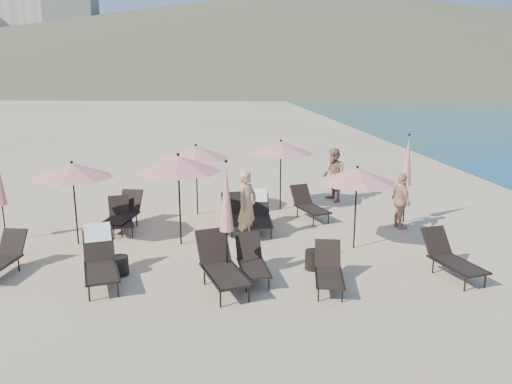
{
  "coord_description": "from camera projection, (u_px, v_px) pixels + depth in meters",
  "views": [
    {
      "loc": [
        -1.16,
        -10.15,
        4.33
      ],
      "look_at": [
        -0.16,
        3.5,
        1.1
      ],
      "focal_mm": 35.0,
      "sensor_mm": 36.0,
      "label": 1
    }
  ],
  "objects": [
    {
      "name": "volcanic_headland",
      "position": [
        337.0,
        37.0,
        303.68
      ],
      "size": [
        690.0,
        690.0,
        55.0
      ],
      "color": "brown",
      "rests_on": "ground"
    },
    {
      "name": "lounger_0",
      "position": [
        1.0,
        257.0,
        10.97
      ],
      "size": [
        0.82,
        1.59,
        0.87
      ],
      "rotation": [
        0.0,
        0.0,
        -0.16
      ],
      "color": "black",
      "rests_on": "ground"
    },
    {
      "name": "lounger_10",
      "position": [
        309.0,
        205.0,
        15.31
      ],
      "size": [
        1.1,
        1.74,
        0.93
      ],
      "rotation": [
        0.0,
        0.0,
        0.32
      ],
      "color": "black",
      "rests_on": "ground"
    },
    {
      "name": "lounger_7",
      "position": [
        121.0,
        217.0,
        14.06
      ],
      "size": [
        0.96,
        1.65,
        0.89
      ],
      "rotation": [
        0.0,
        0.0,
        0.26
      ],
      "color": "black",
      "rests_on": "ground"
    },
    {
      "name": "beachgoer_a",
      "position": [
        247.0,
        206.0,
        13.14
      ],
      "size": [
        0.79,
        0.83,
        1.91
      ],
      "primitive_type": "imported",
      "rotation": [
        0.0,
        0.0,
        0.89
      ],
      "color": "tan",
      "rests_on": "ground"
    },
    {
      "name": "lounger_6",
      "position": [
        124.0,
        213.0,
        14.31
      ],
      "size": [
        1.03,
        1.83,
        0.99
      ],
      "rotation": [
        0.0,
        0.0,
        -0.23
      ],
      "color": "black",
      "rests_on": "ground"
    },
    {
      "name": "lounger_8",
      "position": [
        236.0,
        214.0,
        14.28
      ],
      "size": [
        0.86,
        1.69,
        0.93
      ],
      "rotation": [
        0.0,
        0.0,
        0.15
      ],
      "color": "black",
      "rests_on": "ground"
    },
    {
      "name": "beachgoer_b",
      "position": [
        334.0,
        175.0,
        17.27
      ],
      "size": [
        0.9,
        1.05,
        1.86
      ],
      "primitive_type": "imported",
      "rotation": [
        0.0,
        0.0,
        -1.33
      ],
      "color": "#A86E57",
      "rests_on": "ground"
    },
    {
      "name": "umbrella_open_0",
      "position": [
        72.0,
        171.0,
        12.6
      ],
      "size": [
        2.06,
        2.06,
        2.22
      ],
      "color": "black",
      "rests_on": "ground"
    },
    {
      "name": "side_table_0",
      "position": [
        120.0,
        266.0,
        11.01
      ],
      "size": [
        0.37,
        0.37,
        0.43
      ],
      "primitive_type": "cylinder",
      "color": "black",
      "rests_on": "ground"
    },
    {
      "name": "beachgoer_c",
      "position": [
        401.0,
        201.0,
        14.24
      ],
      "size": [
        0.53,
        1.0,
        1.62
      ],
      "primitive_type": "imported",
      "rotation": [
        0.0,
        0.0,
        1.71
      ],
      "color": "tan",
      "rests_on": "ground"
    },
    {
      "name": "umbrella_closed_1",
      "position": [
        407.0,
        161.0,
        14.56
      ],
      "size": [
        0.31,
        0.31,
        2.67
      ],
      "color": "black",
      "rests_on": "ground"
    },
    {
      "name": "lounger_9",
      "position": [
        259.0,
        213.0,
        14.16
      ],
      "size": [
        0.64,
        1.7,
        1.05
      ],
      "rotation": [
        0.0,
        0.0,
        -0.01
      ],
      "color": "black",
      "rests_on": "ground"
    },
    {
      "name": "lounger_3",
      "position": [
        252.0,
        261.0,
        10.79
      ],
      "size": [
        0.72,
        1.55,
        0.87
      ],
      "rotation": [
        0.0,
        0.0,
        0.1
      ],
      "color": "black",
      "rests_on": "ground"
    },
    {
      "name": "lounger_5",
      "position": [
        451.0,
        257.0,
        10.9
      ],
      "size": [
        1.0,
        1.73,
        0.94
      ],
      "rotation": [
        0.0,
        0.0,
        0.25
      ],
      "color": "black",
      "rests_on": "ground"
    },
    {
      "name": "umbrella_closed_0",
      "position": [
        226.0,
        198.0,
        10.32
      ],
      "size": [
        0.31,
        0.31,
        2.65
      ],
      "color": "black",
      "rests_on": "ground"
    },
    {
      "name": "umbrella_open_4",
      "position": [
        281.0,
        148.0,
        15.99
      ],
      "size": [
        2.15,
        2.15,
        2.31
      ],
      "color": "black",
      "rests_on": "ground"
    },
    {
      "name": "ground",
      "position": [
        275.0,
        277.0,
        10.92
      ],
      "size": [
        800.0,
        800.0,
        0.0
      ],
      "primitive_type": "plane",
      "color": "#D6BA8C",
      "rests_on": "ground"
    },
    {
      "name": "lounger_2",
      "position": [
        221.0,
        265.0,
        10.28
      ],
      "size": [
        1.2,
        1.96,
        1.06
      ],
      "rotation": [
        0.0,
        0.0,
        0.29
      ],
      "color": "black",
      "rests_on": "ground"
    },
    {
      "name": "umbrella_open_3",
      "position": [
        196.0,
        152.0,
        15.41
      ],
      "size": [
        2.09,
        2.09,
        2.25
      ],
      "color": "black",
      "rests_on": "ground"
    },
    {
      "name": "lounger_4",
      "position": [
        329.0,
        270.0,
        10.32
      ],
      "size": [
        0.78,
        1.54,
        0.85
      ],
      "rotation": [
        0.0,
        0.0,
        -0.16
      ],
      "color": "black",
      "rests_on": "ground"
    },
    {
      "name": "lounger_1",
      "position": [
        100.0,
        258.0,
        10.57
      ],
      "size": [
        1.1,
        1.89,
        1.12
      ],
      "rotation": [
        0.0,
        0.0,
        0.27
      ],
      "color": "black",
      "rests_on": "ground"
    },
    {
      "name": "umbrella_open_1",
      "position": [
        178.0,
        164.0,
        12.57
      ],
      "size": [
        2.25,
        2.25,
        2.42
      ],
      "color": "black",
      "rests_on": "ground"
    },
    {
      "name": "hotel_skyline",
      "position": [
        41.0,
        36.0,
        261.91
      ],
      "size": [
        109.0,
        82.0,
        55.0
      ],
      "color": "beige",
      "rests_on": "ground"
    },
    {
      "name": "umbrella_open_2",
      "position": [
        357.0,
        175.0,
        12.34
      ],
      "size": [
        2.0,
        2.0,
        2.15
      ],
      "color": "black",
      "rests_on": "ground"
    },
    {
      "name": "side_table_1",
      "position": [
        313.0,
        260.0,
        11.34
      ],
      "size": [
        0.4,
        0.4,
        0.44
      ],
      "primitive_type": "cylinder",
      "color": "black",
      "rests_on": "ground"
    }
  ]
}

